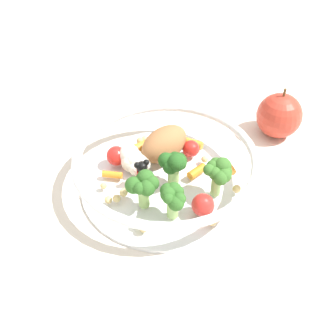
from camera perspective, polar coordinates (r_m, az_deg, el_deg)
The scene contains 3 objects.
ground_plane at distance 0.52m, azimuth -0.25°, elevation -3.51°, with size 2.40×2.40×0.00m, color silver.
food_container at distance 0.51m, azimuth -0.30°, elevation 0.30°, with size 0.25×0.25×0.06m.
loose_apple at distance 0.62m, azimuth 16.29°, elevation 7.54°, with size 0.07×0.07×0.08m.
Camera 1 is at (0.01, 0.36, 0.37)m, focal length 40.74 mm.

